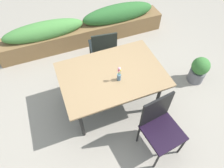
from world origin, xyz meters
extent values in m
plane|color=gray|center=(0.00, 0.00, 0.00)|extent=(12.00, 12.00, 0.00)
cube|color=#8C704C|center=(0.01, -0.05, 0.74)|extent=(1.51, 1.05, 0.03)
cube|color=black|center=(0.01, -0.05, 0.72)|extent=(1.48, 1.03, 0.02)
cylinder|color=black|center=(-0.61, -0.44, 0.36)|extent=(0.05, 0.05, 0.73)
cylinder|color=black|center=(0.63, -0.44, 0.36)|extent=(0.05, 0.05, 0.73)
cylinder|color=black|center=(-0.61, 0.34, 0.36)|extent=(0.05, 0.05, 0.73)
cylinder|color=black|center=(0.63, 0.34, 0.36)|extent=(0.05, 0.05, 0.73)
cube|color=black|center=(0.35, -1.02, 0.47)|extent=(0.53, 0.53, 0.04)
cube|color=black|center=(0.32, -0.80, 0.72)|extent=(0.45, 0.09, 0.49)
cylinder|color=black|center=(0.59, -1.20, 0.23)|extent=(0.03, 0.03, 0.46)
cylinder|color=black|center=(0.17, -1.26, 0.23)|extent=(0.03, 0.03, 0.46)
cylinder|color=black|center=(0.54, -0.78, 0.23)|extent=(0.03, 0.03, 0.46)
cylinder|color=black|center=(0.11, -0.83, 0.23)|extent=(0.03, 0.03, 0.46)
cube|color=black|center=(0.20, 0.92, 0.43)|extent=(0.52, 0.52, 0.04)
cube|color=black|center=(0.17, 0.71, 0.65)|extent=(0.44, 0.09, 0.42)
cylinder|color=black|center=(0.02, 1.16, 0.21)|extent=(0.03, 0.03, 0.42)
cylinder|color=black|center=(0.44, 1.10, 0.21)|extent=(0.03, 0.03, 0.42)
cylinder|color=black|center=(-0.04, 0.74, 0.21)|extent=(0.03, 0.03, 0.42)
cylinder|color=black|center=(0.38, 0.68, 0.21)|extent=(0.03, 0.03, 0.42)
cylinder|color=slate|center=(0.06, -0.19, 0.81)|extent=(0.06, 0.06, 0.10)
cylinder|color=#569347|center=(0.08, -0.19, 0.89)|extent=(0.01, 0.01, 0.14)
sphere|color=#EFCC4C|center=(0.08, -0.19, 0.96)|extent=(0.03, 0.03, 0.03)
cylinder|color=#569347|center=(0.05, -0.19, 0.88)|extent=(0.01, 0.01, 0.12)
sphere|color=pink|center=(0.05, -0.19, 0.94)|extent=(0.03, 0.03, 0.03)
cylinder|color=#569347|center=(0.06, -0.19, 0.90)|extent=(0.00, 0.01, 0.17)
sphere|color=pink|center=(0.06, -0.19, 0.99)|extent=(0.04, 0.04, 0.04)
cylinder|color=#569347|center=(0.06, -0.19, 0.89)|extent=(0.01, 0.01, 0.14)
sphere|color=#EFCC4C|center=(0.06, -0.19, 0.96)|extent=(0.03, 0.03, 0.03)
cylinder|color=#569347|center=(0.05, -0.20, 0.89)|extent=(0.01, 0.01, 0.15)
sphere|color=#DB4C56|center=(0.05, -0.20, 0.97)|extent=(0.03, 0.03, 0.03)
cube|color=brown|center=(0.05, 1.72, 0.19)|extent=(3.54, 0.43, 0.39)
ellipsoid|color=#47843D|center=(-0.74, 1.72, 0.49)|extent=(1.59, 0.39, 0.36)
ellipsoid|color=#2D662D|center=(0.85, 1.72, 0.51)|extent=(1.59, 0.39, 0.40)
cylinder|color=slate|center=(1.66, -0.13, 0.12)|extent=(0.29, 0.29, 0.24)
sphere|color=#387233|center=(1.66, -0.13, 0.37)|extent=(0.31, 0.31, 0.31)
camera|label=1|loc=(-0.69, -1.84, 2.92)|focal=32.23mm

